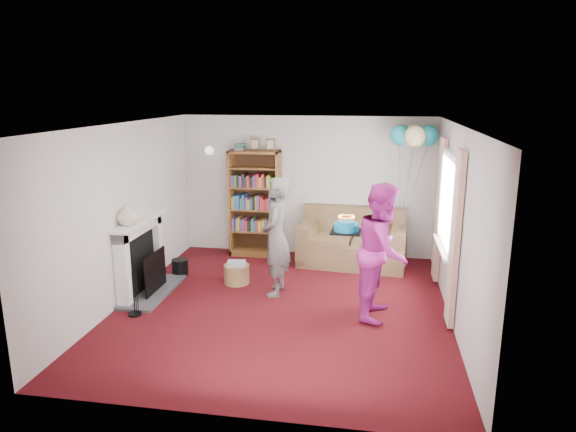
% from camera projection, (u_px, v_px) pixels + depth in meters
% --- Properties ---
extents(ground, '(5.00, 5.00, 0.00)m').
position_uv_depth(ground, '(282.00, 307.00, 7.12)').
color(ground, '#35080D').
rests_on(ground, ground).
extents(wall_back, '(4.50, 0.02, 2.50)m').
position_uv_depth(wall_back, '(306.00, 186.00, 9.23)').
color(wall_back, silver).
rests_on(wall_back, ground).
extents(wall_left, '(0.02, 5.00, 2.50)m').
position_uv_depth(wall_left, '(123.00, 213.00, 7.19)').
color(wall_left, silver).
rests_on(wall_left, ground).
extents(wall_right, '(0.02, 5.00, 2.50)m').
position_uv_depth(wall_right, '(458.00, 227.00, 6.46)').
color(wall_right, silver).
rests_on(wall_right, ground).
extents(ceiling, '(4.50, 5.00, 0.01)m').
position_uv_depth(ceiling, '(281.00, 125.00, 6.52)').
color(ceiling, white).
rests_on(ceiling, wall_back).
extents(fireplace, '(0.55, 1.80, 1.12)m').
position_uv_depth(fireplace, '(144.00, 260.00, 7.52)').
color(fireplace, '#3F3F42').
rests_on(fireplace, ground).
extents(window_bay, '(0.14, 2.02, 2.20)m').
position_uv_depth(window_bay, '(447.00, 219.00, 7.05)').
color(window_bay, white).
rests_on(window_bay, ground).
extents(wall_sconce, '(0.16, 0.23, 0.16)m').
position_uv_depth(wall_sconce, '(209.00, 150.00, 9.22)').
color(wall_sconce, gold).
rests_on(wall_sconce, ground).
extents(bookcase, '(0.90, 0.42, 2.11)m').
position_uv_depth(bookcase, '(255.00, 204.00, 9.25)').
color(bookcase, '#472B14').
rests_on(bookcase, ground).
extents(sofa, '(1.79, 0.95, 0.95)m').
position_uv_depth(sofa, '(353.00, 243.00, 8.88)').
color(sofa, brown).
rests_on(sofa, ground).
extents(wicker_basket, '(0.39, 0.39, 0.36)m').
position_uv_depth(wicker_basket, '(237.00, 273.00, 7.98)').
color(wicker_basket, olive).
rests_on(wicker_basket, ground).
extents(person_striped, '(0.43, 0.64, 1.74)m').
position_uv_depth(person_striped, '(276.00, 237.00, 7.41)').
color(person_striped, black).
rests_on(person_striped, ground).
extents(person_magenta, '(0.81, 0.97, 1.80)m').
position_uv_depth(person_magenta, '(383.00, 251.00, 6.67)').
color(person_magenta, '#BB2593').
rests_on(person_magenta, ground).
extents(birthday_cake, '(0.39, 0.39, 0.22)m').
position_uv_depth(birthday_cake, '(346.00, 227.00, 6.86)').
color(birthday_cake, black).
rests_on(birthday_cake, ground).
extents(balloons, '(0.78, 0.78, 1.71)m').
position_uv_depth(balloons, '(414.00, 135.00, 8.30)').
color(balloons, '#3F3F3F').
rests_on(balloons, ground).
extents(mantel_vase, '(0.38, 0.38, 0.30)m').
position_uv_depth(mantel_vase, '(127.00, 215.00, 7.01)').
color(mantel_vase, beige).
rests_on(mantel_vase, fireplace).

